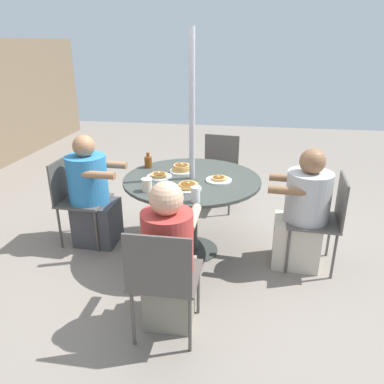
{
  "coord_description": "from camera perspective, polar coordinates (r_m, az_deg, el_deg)",
  "views": [
    {
      "loc": [
        -3.19,
        -0.52,
        1.93
      ],
      "look_at": [
        0.0,
        0.0,
        0.62
      ],
      "focal_mm": 35.0,
      "sensor_mm": 36.0,
      "label": 1
    }
  ],
  "objects": [
    {
      "name": "diner_west",
      "position": [
        3.84,
        -14.98,
        -0.67
      ],
      "size": [
        0.39,
        0.55,
        1.12
      ],
      "rotation": [
        0.0,
        0.0,
        -3.17
      ],
      "color": "#3D3D42",
      "rests_on": "ground"
    },
    {
      "name": "pancake_plate_b",
      "position": [
        3.17,
        -0.64,
        0.79
      ],
      "size": [
        0.23,
        0.23,
        0.06
      ],
      "color": "white",
      "rests_on": "patio_table"
    },
    {
      "name": "patio_chair_south",
      "position": [
        4.61,
        4.15,
        3.92
      ],
      "size": [
        0.5,
        0.5,
        0.87
      ],
      "rotation": [
        0.0,
        0.0,
        1.45
      ],
      "color": "#514C47",
      "rests_on": "ground"
    },
    {
      "name": "ground_plane",
      "position": [
        3.76,
        0.0,
        -8.84
      ],
      "size": [
        12.0,
        12.0,
        0.0
      ],
      "primitive_type": "plane",
      "color": "gray"
    },
    {
      "name": "patio_table",
      "position": [
        3.48,
        0.0,
        0.24
      ],
      "size": [
        1.26,
        1.26,
        0.76
      ],
      "color": "#383D38",
      "rests_on": "ground"
    },
    {
      "name": "diner_north",
      "position": [
        2.66,
        -3.48,
        -10.47
      ],
      "size": [
        0.55,
        0.36,
        1.11
      ],
      "rotation": [
        0.0,
        0.0,
        -1.57
      ],
      "color": "gray",
      "rests_on": "ground"
    },
    {
      "name": "patio_chair_north",
      "position": [
        2.51,
        -4.36,
        -12.57
      ],
      "size": [
        0.45,
        0.45,
        0.87
      ],
      "rotation": [
        0.0,
        0.0,
        -1.57
      ],
      "color": "#514C47",
      "rests_on": "ground"
    },
    {
      "name": "pancake_plate_d",
      "position": [
        3.37,
        4.11,
        1.91
      ],
      "size": [
        0.23,
        0.23,
        0.05
      ],
      "color": "white",
      "rests_on": "patio_table"
    },
    {
      "name": "pancake_plate_c",
      "position": [
        3.46,
        -5.01,
        2.44
      ],
      "size": [
        0.23,
        0.23,
        0.05
      ],
      "color": "white",
      "rests_on": "patio_table"
    },
    {
      "name": "umbrella_pole",
      "position": [
        3.36,
        0.0,
        6.31
      ],
      "size": [
        0.05,
        0.05,
        2.04
      ],
      "primitive_type": "cylinder",
      "color": "#ADADB2",
      "rests_on": "ground"
    },
    {
      "name": "syrup_bottle",
      "position": [
        3.75,
        -6.68,
        4.61
      ],
      "size": [
        0.1,
        0.07,
        0.15
      ],
      "color": "brown",
      "rests_on": "patio_table"
    },
    {
      "name": "diner_east",
      "position": [
        3.48,
        16.46,
        -3.39
      ],
      "size": [
        0.41,
        0.55,
        1.1
      ],
      "rotation": [
        0.0,
        0.0,
        -0.06
      ],
      "color": "beige",
      "rests_on": "ground"
    },
    {
      "name": "patio_chair_west",
      "position": [
        3.91,
        -17.33,
        -0.41
      ],
      "size": [
        0.46,
        0.46,
        0.87
      ],
      "rotation": [
        0.0,
        0.0,
        -3.17
      ],
      "color": "#514C47",
      "rests_on": "ground"
    },
    {
      "name": "coffee_cup",
      "position": [
        3.14,
        -6.88,
        1.09
      ],
      "size": [
        0.09,
        0.09,
        0.11
      ],
      "color": "beige",
      "rests_on": "patio_table"
    },
    {
      "name": "pancake_plate_a",
      "position": [
        3.6,
        -1.58,
        3.54
      ],
      "size": [
        0.23,
        0.23,
        0.08
      ],
      "color": "white",
      "rests_on": "patio_table"
    },
    {
      "name": "drinking_glass_a",
      "position": [
        2.9,
        0.55,
        -0.39
      ],
      "size": [
        0.07,
        0.07,
        0.12
      ],
      "primitive_type": "cylinder",
      "color": "silver",
      "rests_on": "patio_table"
    },
    {
      "name": "patio_chair_east",
      "position": [
        3.49,
        19.38,
        -3.43
      ],
      "size": [
        0.48,
        0.48,
        0.87
      ],
      "rotation": [
        0.0,
        0.0,
        -0.06
      ],
      "color": "#514C47",
      "rests_on": "ground"
    }
  ]
}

